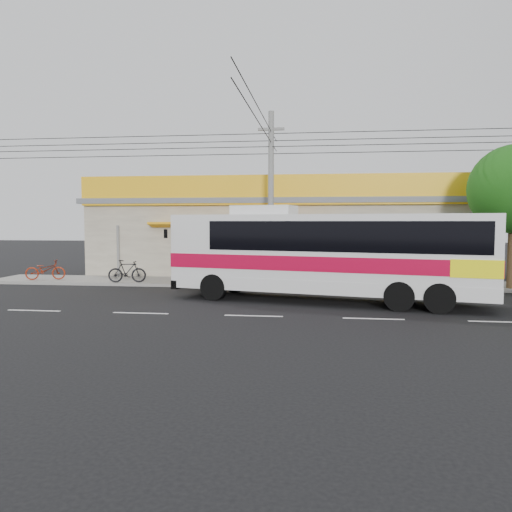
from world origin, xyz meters
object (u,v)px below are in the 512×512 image
(coach_bus, at_px, (331,250))
(motorbike_dark, at_px, (127,271))
(motorbike_red, at_px, (45,270))
(utility_pole, at_px, (271,143))

(coach_bus, distance_m, motorbike_dark, 10.85)
(coach_bus, relative_size, motorbike_red, 6.41)
(coach_bus, height_order, utility_pole, utility_pole)
(motorbike_red, xyz_separation_m, motorbike_dark, (4.72, -0.60, 0.04))
(motorbike_dark, xyz_separation_m, utility_pole, (7.21, 0.43, 6.30))
(motorbike_red, xyz_separation_m, utility_pole, (11.93, -0.18, 6.34))
(utility_pole, bearing_deg, motorbike_dark, -176.60)
(motorbike_dark, bearing_deg, utility_pole, -96.11)
(motorbike_red, height_order, motorbike_dark, motorbike_dark)
(coach_bus, xyz_separation_m, motorbike_dark, (-10.02, 3.92, -1.35))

